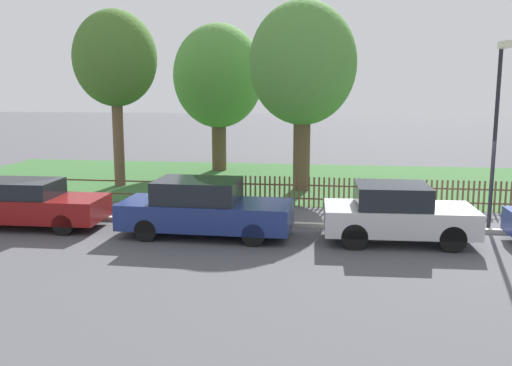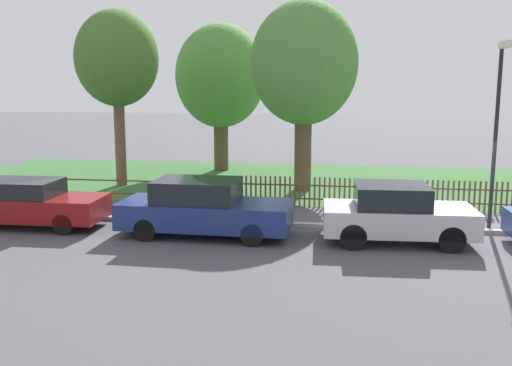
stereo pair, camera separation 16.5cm
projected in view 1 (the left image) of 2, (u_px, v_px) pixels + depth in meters
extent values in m
plane|color=#4C4C51|center=(456.00, 233.00, 15.75)|extent=(120.00, 120.00, 0.00)
cube|color=#B2ADA3|center=(455.00, 230.00, 15.84)|extent=(39.25, 0.20, 0.12)
cube|color=#33602D|center=(416.00, 184.00, 23.37)|extent=(39.25, 10.10, 0.01)
cube|color=brown|center=(439.00, 202.00, 18.42)|extent=(39.25, 0.03, 0.05)
cube|color=brown|center=(439.00, 189.00, 18.34)|extent=(39.25, 0.03, 0.05)
cube|color=brown|center=(241.00, 190.00, 19.21)|extent=(0.06, 0.03, 1.02)
cube|color=brown|center=(246.00, 191.00, 19.19)|extent=(0.06, 0.03, 1.02)
cube|color=brown|center=(250.00, 191.00, 19.17)|extent=(0.06, 0.03, 1.02)
cube|color=brown|center=(255.00, 191.00, 19.15)|extent=(0.06, 0.03, 1.02)
cube|color=brown|center=(260.00, 191.00, 19.12)|extent=(0.06, 0.03, 1.02)
cube|color=brown|center=(265.00, 191.00, 19.10)|extent=(0.06, 0.03, 1.02)
cube|color=brown|center=(270.00, 191.00, 19.08)|extent=(0.06, 0.03, 1.02)
cube|color=brown|center=(275.00, 191.00, 19.06)|extent=(0.06, 0.03, 1.02)
cube|color=brown|center=(280.00, 191.00, 19.04)|extent=(0.06, 0.03, 1.02)
cube|color=brown|center=(284.00, 192.00, 19.02)|extent=(0.06, 0.03, 1.02)
cube|color=brown|center=(289.00, 192.00, 18.99)|extent=(0.06, 0.03, 1.02)
cube|color=brown|center=(294.00, 192.00, 18.97)|extent=(0.06, 0.03, 1.02)
cube|color=brown|center=(299.00, 192.00, 18.95)|extent=(0.06, 0.03, 1.02)
cube|color=brown|center=(304.00, 192.00, 18.93)|extent=(0.06, 0.03, 1.02)
cube|color=brown|center=(309.00, 192.00, 18.91)|extent=(0.06, 0.03, 1.02)
cube|color=brown|center=(314.00, 192.00, 18.89)|extent=(0.06, 0.03, 1.02)
cube|color=brown|center=(319.00, 192.00, 18.86)|extent=(0.06, 0.03, 1.02)
cube|color=brown|center=(324.00, 193.00, 18.84)|extent=(0.06, 0.03, 1.02)
cube|color=brown|center=(329.00, 193.00, 18.82)|extent=(0.06, 0.03, 1.02)
cube|color=brown|center=(334.00, 193.00, 18.80)|extent=(0.06, 0.03, 1.02)
cube|color=brown|center=(339.00, 193.00, 18.78)|extent=(0.06, 0.03, 1.02)
cube|color=brown|center=(344.00, 193.00, 18.76)|extent=(0.06, 0.03, 1.02)
cube|color=brown|center=(349.00, 193.00, 18.73)|extent=(0.06, 0.03, 1.02)
cube|color=brown|center=(354.00, 193.00, 18.71)|extent=(0.06, 0.03, 1.02)
cube|color=brown|center=(359.00, 193.00, 18.69)|extent=(0.06, 0.03, 1.02)
cube|color=brown|center=(364.00, 194.00, 18.67)|extent=(0.06, 0.03, 1.02)
cube|color=brown|center=(369.00, 194.00, 18.65)|extent=(0.06, 0.03, 1.02)
cube|color=brown|center=(374.00, 194.00, 18.62)|extent=(0.06, 0.03, 1.02)
cube|color=brown|center=(379.00, 194.00, 18.60)|extent=(0.06, 0.03, 1.02)
cube|color=brown|center=(385.00, 194.00, 18.58)|extent=(0.06, 0.03, 1.02)
cube|color=brown|center=(390.00, 194.00, 18.56)|extent=(0.06, 0.03, 1.02)
cube|color=brown|center=(395.00, 194.00, 18.54)|extent=(0.06, 0.03, 1.02)
cube|color=brown|center=(400.00, 195.00, 18.52)|extent=(0.06, 0.03, 1.02)
cube|color=brown|center=(405.00, 195.00, 18.49)|extent=(0.06, 0.03, 1.02)
cube|color=brown|center=(410.00, 195.00, 18.47)|extent=(0.06, 0.03, 1.02)
cube|color=brown|center=(416.00, 195.00, 18.45)|extent=(0.06, 0.03, 1.02)
cube|color=brown|center=(421.00, 195.00, 18.43)|extent=(0.06, 0.03, 1.02)
cube|color=brown|center=(426.00, 195.00, 18.41)|extent=(0.06, 0.03, 1.02)
cube|color=brown|center=(431.00, 195.00, 18.39)|extent=(0.06, 0.03, 1.02)
cube|color=brown|center=(436.00, 195.00, 18.36)|extent=(0.06, 0.03, 1.02)
cube|color=brown|center=(442.00, 196.00, 18.34)|extent=(0.06, 0.03, 1.02)
cube|color=brown|center=(447.00, 196.00, 18.32)|extent=(0.06, 0.03, 1.02)
cube|color=brown|center=(452.00, 196.00, 18.30)|extent=(0.06, 0.03, 1.02)
cube|color=brown|center=(457.00, 196.00, 18.28)|extent=(0.06, 0.03, 1.02)
cube|color=brown|center=(463.00, 196.00, 18.26)|extent=(0.06, 0.03, 1.02)
cube|color=brown|center=(468.00, 196.00, 18.23)|extent=(0.06, 0.03, 1.02)
cube|color=brown|center=(473.00, 196.00, 18.21)|extent=(0.06, 0.03, 1.02)
cube|color=brown|center=(479.00, 197.00, 18.19)|extent=(0.06, 0.03, 1.02)
cube|color=brown|center=(484.00, 197.00, 18.17)|extent=(0.06, 0.03, 1.02)
cube|color=brown|center=(489.00, 197.00, 18.15)|extent=(0.06, 0.03, 1.02)
cube|color=brown|center=(495.00, 197.00, 18.13)|extent=(0.06, 0.03, 1.02)
cube|color=brown|center=(500.00, 197.00, 18.10)|extent=(0.06, 0.03, 1.02)
cube|color=brown|center=(506.00, 197.00, 18.08)|extent=(0.06, 0.03, 1.02)
cube|color=brown|center=(511.00, 197.00, 18.06)|extent=(0.06, 0.03, 1.02)
cube|color=maroon|center=(30.00, 208.00, 16.29)|extent=(4.32, 1.72, 0.65)
cube|color=black|center=(21.00, 188.00, 16.22)|extent=(2.09, 1.52, 0.46)
cylinder|color=black|center=(85.00, 213.00, 16.93)|extent=(0.58, 0.15, 0.58)
cylinder|color=black|center=(63.00, 225.00, 15.46)|extent=(0.58, 0.15, 0.58)
cylinder|color=black|center=(1.00, 210.00, 17.23)|extent=(0.58, 0.15, 0.58)
cube|color=navy|center=(206.00, 214.00, 15.38)|extent=(4.64, 1.90, 0.69)
cube|color=black|center=(198.00, 191.00, 15.31)|extent=(2.25, 1.66, 0.60)
cylinder|color=black|center=(263.00, 220.00, 16.02)|extent=(0.60, 0.15, 0.60)
cylinder|color=black|center=(253.00, 235.00, 14.41)|extent=(0.60, 0.15, 0.60)
cylinder|color=black|center=(165.00, 216.00, 16.46)|extent=(0.60, 0.15, 0.60)
cylinder|color=black|center=(146.00, 230.00, 14.86)|extent=(0.60, 0.15, 0.60)
cube|color=#BCBCC1|center=(399.00, 219.00, 14.78)|extent=(3.89, 1.96, 0.66)
cube|color=black|center=(392.00, 195.00, 14.69)|extent=(1.90, 1.70, 0.58)
cylinder|color=black|center=(438.00, 223.00, 15.53)|extent=(0.67, 0.17, 0.66)
cylinder|color=black|center=(453.00, 239.00, 13.89)|extent=(0.67, 0.17, 0.66)
cylinder|color=black|center=(350.00, 221.00, 15.76)|extent=(0.67, 0.17, 0.66)
cylinder|color=black|center=(354.00, 237.00, 14.12)|extent=(0.67, 0.17, 0.66)
cylinder|color=black|center=(237.00, 203.00, 18.10)|extent=(0.65, 0.16, 0.64)
cylinder|color=black|center=(198.00, 201.00, 18.39)|extent=(0.65, 0.16, 0.64)
ellipsoid|color=#2D3851|center=(217.00, 191.00, 18.18)|extent=(1.77, 0.78, 0.90)
ellipsoid|color=#2D3851|center=(229.00, 184.00, 18.05)|extent=(0.47, 0.80, 0.42)
cylinder|color=brown|center=(118.00, 136.00, 22.65)|extent=(0.43, 0.43, 4.01)
ellipsoid|color=#426B28|center=(115.00, 58.00, 22.12)|extent=(3.25, 3.25, 3.73)
cylinder|color=brown|center=(219.00, 138.00, 26.80)|extent=(0.67, 0.67, 3.09)
ellipsoid|color=#4C8438|center=(218.00, 76.00, 26.30)|extent=(4.15, 4.15, 4.77)
cylinder|color=brown|center=(302.00, 144.00, 21.81)|extent=(0.65, 0.65, 3.55)
ellipsoid|color=#4C8438|center=(303.00, 63.00, 21.28)|extent=(4.03, 4.03, 4.63)
cylinder|color=black|center=(495.00, 141.00, 15.80)|extent=(0.11, 0.11, 4.99)
cube|color=beige|center=(505.00, 44.00, 15.01)|extent=(0.20, 0.76, 0.18)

